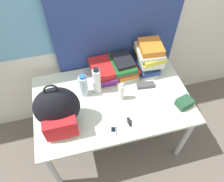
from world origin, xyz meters
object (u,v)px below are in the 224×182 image
at_px(sunscreen_bottle, 121,92).
at_px(sunglasses_case, 145,85).
at_px(camera_pouch, 184,103).
at_px(cell_phone, 113,130).
at_px(water_bottle, 84,86).
at_px(book_stack_center, 123,66).
at_px(sports_bottle, 97,81).
at_px(backpack, 57,110).
at_px(wristwatch, 129,122).
at_px(book_stack_left, 104,71).
at_px(book_stack_right, 149,57).

relative_size(sunscreen_bottle, sunglasses_case, 1.20).
bearing_deg(camera_pouch, cell_phone, -172.55).
bearing_deg(water_bottle, book_stack_center, 22.06).
distance_m(sports_bottle, cell_phone, 0.43).
bearing_deg(backpack, wristwatch, -13.92).
xyz_separation_m(book_stack_left, cell_phone, (-0.06, -0.55, -0.07)).
bearing_deg(wristwatch, sunglasses_case, 51.86).
bearing_deg(book_stack_center, book_stack_left, -178.06).
xyz_separation_m(water_bottle, sports_bottle, (0.11, 0.01, 0.02)).
distance_m(backpack, sunscreen_bottle, 0.53).
bearing_deg(camera_pouch, sunglasses_case, 131.49).
distance_m(sports_bottle, sunglasses_case, 0.43).
height_order(sports_bottle, sunglasses_case, sports_bottle).
xyz_separation_m(sunscreen_bottle, camera_pouch, (0.48, -0.20, -0.05)).
bearing_deg(cell_phone, sports_bottle, 94.91).
bearing_deg(water_bottle, cell_phone, -69.67).
relative_size(water_bottle, sports_bottle, 0.85).
height_order(book_stack_center, sports_bottle, sports_bottle).
bearing_deg(camera_pouch, wristwatch, -175.02).
xyz_separation_m(water_bottle, sunglasses_case, (0.53, -0.05, -0.09)).
height_order(cell_phone, wristwatch, cell_phone).
xyz_separation_m(sunscreen_bottle, cell_phone, (-0.14, -0.28, -0.08)).
bearing_deg(water_bottle, book_stack_right, 13.54).
bearing_deg(wristwatch, book_stack_left, 99.09).
distance_m(book_stack_left, book_stack_center, 0.18).
distance_m(water_bottle, cell_phone, 0.44).
bearing_deg(water_bottle, backpack, -133.16).
distance_m(book_stack_center, sunglasses_case, 0.26).
bearing_deg(water_bottle, book_stack_left, 36.16).
relative_size(water_bottle, sunglasses_case, 1.47).
bearing_deg(wristwatch, water_bottle, 128.52).
xyz_separation_m(backpack, camera_pouch, (0.99, -0.08, -0.15)).
bearing_deg(wristwatch, book_stack_center, 79.23).
bearing_deg(book_stack_right, sports_bottle, -164.39).
bearing_deg(sunglasses_case, book_stack_right, 66.83).
bearing_deg(sunscreen_bottle, book_stack_left, 106.16).
height_order(book_stack_right, water_bottle, book_stack_right).
distance_m(book_stack_center, wristwatch, 0.53).
bearing_deg(sunglasses_case, camera_pouch, -48.51).
distance_m(book_stack_left, sunglasses_case, 0.39).
bearing_deg(sunscreen_bottle, sports_bottle, 142.57).
height_order(sports_bottle, cell_phone, sports_bottle).
distance_m(book_stack_left, camera_pouch, 0.73).
bearing_deg(book_stack_left, water_bottle, -143.84).
height_order(book_stack_center, sunscreen_bottle, sunscreen_bottle).
xyz_separation_m(camera_pouch, wristwatch, (-0.48, -0.04, -0.03)).
bearing_deg(backpack, camera_pouch, -4.90).
bearing_deg(book_stack_center, cell_phone, -113.13).
relative_size(book_stack_left, wristwatch, 3.53).
bearing_deg(sunscreen_bottle, book_stack_right, 39.46).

